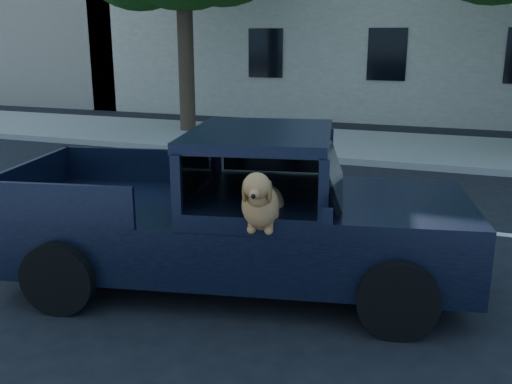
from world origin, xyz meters
TOP-DOWN VIEW (x-y plane):
  - ground at (0.00, 0.00)m, footprint 120.00×120.00m
  - far_sidewalk at (0.00, 9.20)m, footprint 60.00×4.00m
  - lane_stripes at (2.00, 3.40)m, footprint 21.60×0.14m
  - building_left at (-15.00, 16.50)m, footprint 12.00×6.00m
  - pickup_truck at (1.09, 0.56)m, footprint 5.25×2.98m

SIDE VIEW (x-z plane):
  - ground at x=0.00m, z-range 0.00..0.00m
  - lane_stripes at x=2.00m, z-range 0.00..0.01m
  - far_sidewalk at x=0.00m, z-range 0.00..0.15m
  - pickup_truck at x=1.09m, z-range -0.29..1.49m
  - building_left at x=-15.00m, z-range 0.00..8.00m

